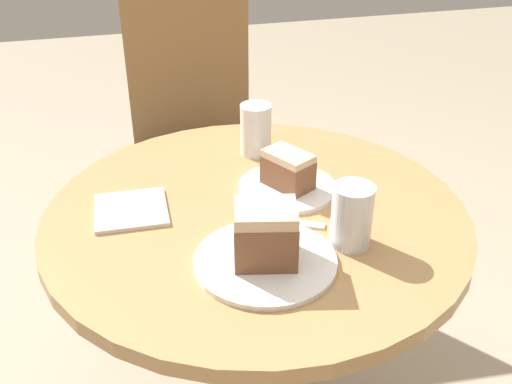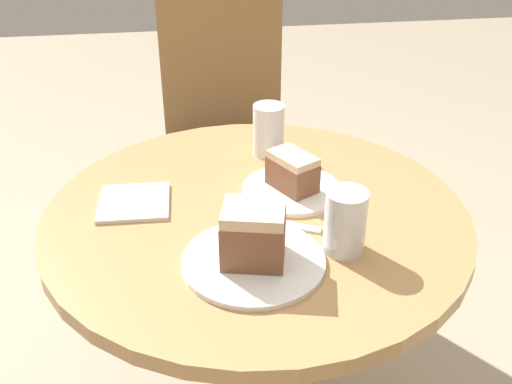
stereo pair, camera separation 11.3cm
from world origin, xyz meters
name	(u,v)px [view 2 (the right image)]	position (x,y,z in m)	size (l,w,h in m)	color
table	(256,281)	(0.00, 0.00, 0.56)	(0.82, 0.82, 0.73)	tan
chair	(223,142)	(0.01, 0.81, 0.49)	(0.45, 0.48, 0.98)	olive
plate_near	(292,190)	(0.08, 0.06, 0.74)	(0.20, 0.20, 0.01)	white
plate_far	(254,261)	(-0.03, -0.17, 0.74)	(0.24, 0.24, 0.01)	white
cake_slice_near	(292,171)	(0.08, 0.06, 0.78)	(0.10, 0.12, 0.07)	brown
cake_slice_far	(253,234)	(-0.03, -0.17, 0.79)	(0.12, 0.11, 0.10)	brown
glass_lemonade	(345,224)	(0.13, -0.15, 0.78)	(0.07, 0.07, 0.11)	silver
glass_water	(268,132)	(0.06, 0.24, 0.79)	(0.07, 0.07, 0.12)	silver
napkin_stack	(134,202)	(-0.23, 0.06, 0.74)	(0.14, 0.14, 0.01)	silver
fork	(277,223)	(0.03, -0.06, 0.74)	(0.16, 0.09, 0.00)	silver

